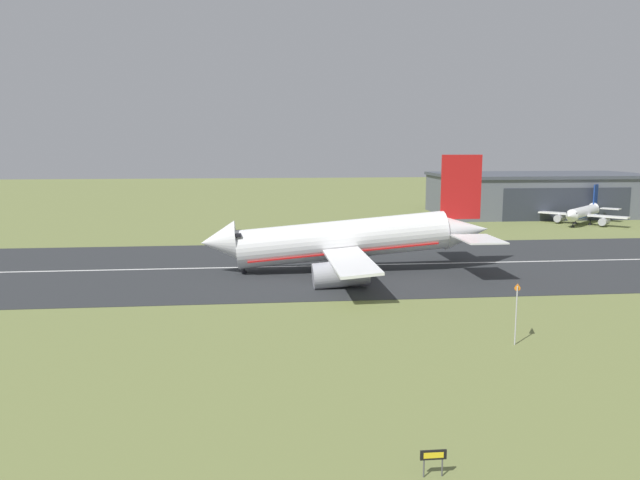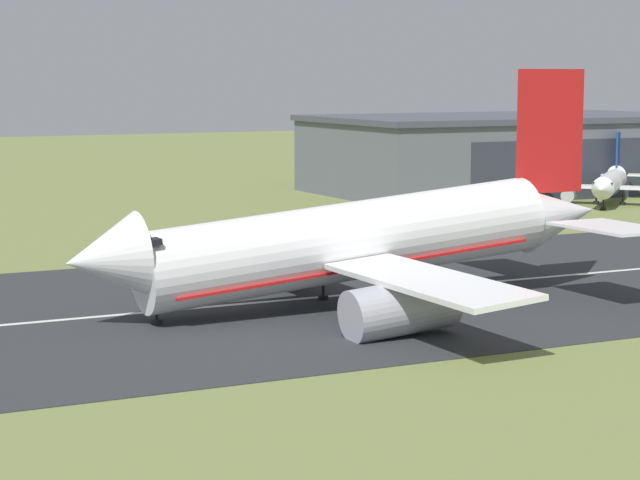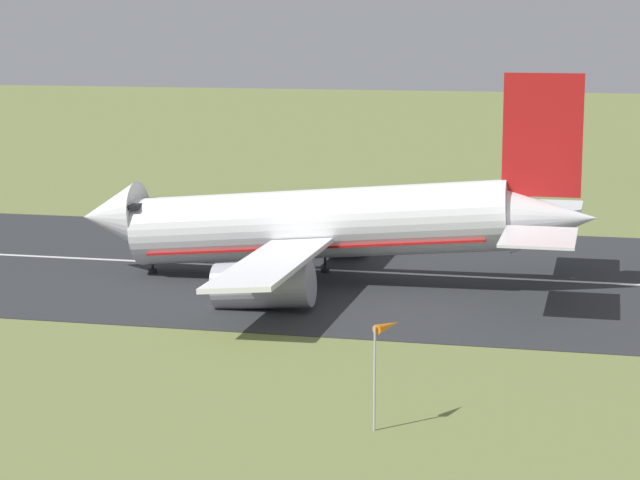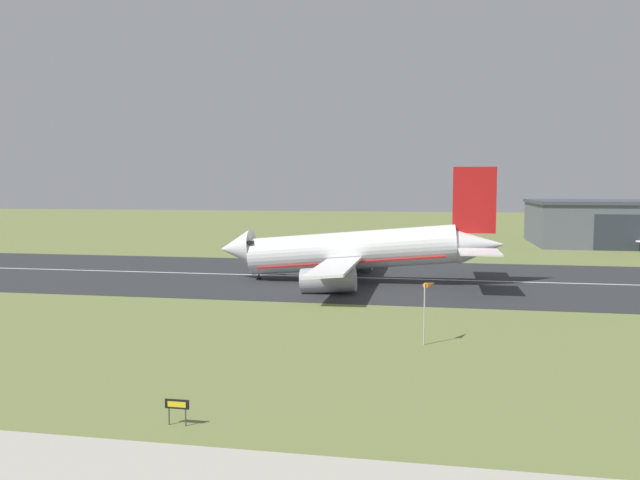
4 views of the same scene
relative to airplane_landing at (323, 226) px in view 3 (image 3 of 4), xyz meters
The scene contains 5 objects.
ground_plane 44.69m from the airplane_landing, 79.27° to the right, with size 673.38×673.38×0.00m, color olive.
runway_strip 10.90m from the airplane_landing, 30.88° to the left, with size 433.38×49.18×0.06m, color #2B2D30.
runway_centreline 10.88m from the airplane_landing, 30.88° to the left, with size 390.04×0.70×0.01m, color silver.
airplane_landing is the anchor object (origin of this frame).
windsock_pole 40.85m from the airplane_landing, 71.70° to the right, with size 1.50×2.43×6.37m.
Camera 3 is at (16.96, -16.59, 24.05)m, focal length 70.00 mm.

